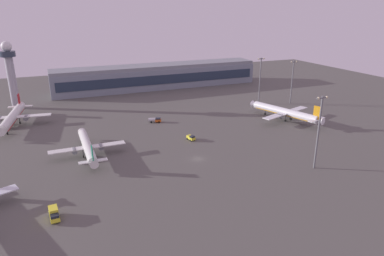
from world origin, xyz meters
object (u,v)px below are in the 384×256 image
at_px(fuel_truck, 155,120).
at_px(airplane_far_stand, 87,147).
at_px(airplane_near_gate, 285,112).
at_px(catering_truck, 54,214).
at_px(apron_light_central, 260,78).
at_px(control_tower, 10,70).
at_px(apron_light_east, 292,79).
at_px(cargo_loader, 191,138).
at_px(apron_light_west, 319,128).
at_px(airplane_taxiway_distant, 13,117).

bearing_deg(fuel_truck, airplane_far_stand, -32.83).
xyz_separation_m(airplane_far_stand, airplane_near_gate, (99.08, 7.86, 0.52)).
distance_m(fuel_truck, catering_truck, 87.54).
distance_m(airplane_far_stand, apron_light_central, 113.21).
bearing_deg(airplane_near_gate, fuel_truck, 142.45).
bearing_deg(apron_light_central, fuel_truck, -170.61).
bearing_deg(control_tower, airplane_near_gate, -31.51).
bearing_deg(apron_light_central, apron_light_east, -21.37).
xyz_separation_m(cargo_loader, apron_light_west, (30.17, -43.15, 13.99)).
bearing_deg(cargo_loader, airplane_far_stand, -12.49).
xyz_separation_m(control_tower, fuel_truck, (65.89, -56.74, -20.34)).
relative_size(catering_truck, apron_light_east, 0.23).
bearing_deg(airplane_near_gate, catering_truck, -174.63).
xyz_separation_m(airplane_taxiway_distant, cargo_loader, (72.43, -51.95, -3.21)).
xyz_separation_m(cargo_loader, catering_truck, (-57.68, -41.27, 0.40)).
height_order(airplane_taxiway_distant, apron_light_west, apron_light_west).
distance_m(airplane_near_gate, airplane_taxiway_distant, 135.30).
bearing_deg(catering_truck, cargo_loader, -148.58).
bearing_deg(apron_light_central, airplane_near_gate, -99.78).
height_order(airplane_near_gate, airplane_taxiway_distant, airplane_taxiway_distant).
bearing_deg(apron_light_west, fuel_truck, 116.88).
height_order(airplane_near_gate, cargo_loader, airplane_near_gate).
bearing_deg(airplane_far_stand, catering_truck, -109.08).
bearing_deg(catering_truck, fuel_truck, -129.60).
xyz_separation_m(cargo_loader, apron_light_east, (79.19, 34.32, 13.38)).
relative_size(airplane_far_stand, apron_light_east, 1.46).
xyz_separation_m(airplane_near_gate, apron_light_west, (-25.39, -51.22, 11.03)).
bearing_deg(catering_truck, airplane_taxiway_distant, -85.17).
distance_m(airplane_taxiway_distant, catering_truck, 94.42).
height_order(airplane_near_gate, catering_truck, airplane_near_gate).
distance_m(apron_light_central, apron_light_east, 19.25).
distance_m(airplane_far_stand, cargo_loader, 43.59).
distance_m(catering_truck, apron_light_west, 88.92).
height_order(airplane_far_stand, fuel_truck, airplane_far_stand).
xyz_separation_m(control_tower, cargo_loader, (72.82, -86.79, -20.53)).
distance_m(cargo_loader, apron_light_central, 75.30).
bearing_deg(cargo_loader, fuel_truck, -89.22).
height_order(fuel_truck, apron_light_central, apron_light_central).
height_order(airplane_far_stand, catering_truck, airplane_far_stand).
relative_size(airplane_far_stand, airplane_near_gate, 0.90).
distance_m(control_tower, cargo_loader, 115.13).
distance_m(airplane_near_gate, apron_light_east, 36.82).
distance_m(fuel_truck, apron_light_west, 83.21).
bearing_deg(airplane_taxiway_distant, apron_light_east, -178.04).
bearing_deg(cargo_loader, control_tower, -62.21).
height_order(fuel_truck, apron_light_east, apron_light_east).
distance_m(airplane_near_gate, apron_light_west, 58.22).
bearing_deg(airplane_far_stand, control_tower, 108.47).
distance_m(control_tower, catering_truck, 130.51).
bearing_deg(airplane_taxiway_distant, cargo_loader, 152.95).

